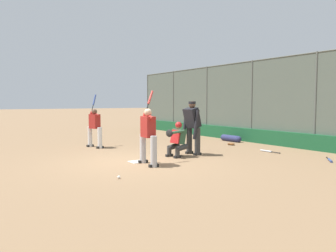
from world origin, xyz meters
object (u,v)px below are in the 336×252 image
(batter_at_plate, at_px, (148,134))
(batter_on_deck, at_px, (95,127))
(fielding_glove_on_dirt, at_px, (231,144))
(spare_bat_near_backstop, at_px, (330,160))
(catcher_behind_plate, at_px, (177,139))
(baseball_loose, at_px, (119,177))
(spare_bat_by_padding, at_px, (268,151))
(equipment_bag_dugout_side, at_px, (231,138))
(umpire_home, at_px, (192,126))

(batter_at_plate, distance_m, batter_on_deck, 4.27)
(batter_on_deck, distance_m, fielding_glove_on_dirt, 5.62)
(spare_bat_near_backstop, height_order, fielding_glove_on_dirt, fielding_glove_on_dirt)
(batter_at_plate, bearing_deg, batter_on_deck, 4.29)
(batter_at_plate, xyz_separation_m, spare_bat_near_backstop, (-2.57, -4.88, -0.84))
(catcher_behind_plate, bearing_deg, batter_at_plate, 106.70)
(catcher_behind_plate, height_order, baseball_loose, catcher_behind_plate)
(batter_at_plate, xyz_separation_m, catcher_behind_plate, (0.67, -1.48, -0.28))
(catcher_behind_plate, relative_size, fielding_glove_on_dirt, 3.85)
(spare_bat_near_backstop, distance_m, fielding_glove_on_dirt, 4.33)
(spare_bat_by_padding, relative_size, equipment_bag_dugout_side, 0.70)
(batter_at_plate, height_order, batter_on_deck, batter_at_plate)
(batter_on_deck, xyz_separation_m, spare_bat_by_padding, (-4.60, -4.70, -0.80))
(spare_bat_near_backstop, relative_size, spare_bat_by_padding, 0.79)
(spare_bat_by_padding, relative_size, fielding_glove_on_dirt, 2.86)
(baseball_loose, bearing_deg, spare_bat_near_backstop, -103.21)
(batter_at_plate, bearing_deg, catcher_behind_plate, -60.37)
(catcher_behind_plate, xyz_separation_m, spare_bat_by_padding, (-1.01, -3.28, -0.56))
(fielding_glove_on_dirt, relative_size, equipment_bag_dugout_side, 0.24)
(catcher_behind_plate, xyz_separation_m, spare_bat_near_backstop, (-3.25, -3.39, -0.56))
(batter_at_plate, height_order, umpire_home, batter_at_plate)
(batter_at_plate, bearing_deg, fielding_glove_on_dirt, -65.57)
(batter_on_deck, xyz_separation_m, spare_bat_near_backstop, (-6.84, -4.81, -0.80))
(spare_bat_near_backstop, distance_m, equipment_bag_dugout_side, 5.40)
(spare_bat_by_padding, height_order, fielding_glove_on_dirt, fielding_glove_on_dirt)
(umpire_home, bearing_deg, catcher_behind_plate, 94.44)
(spare_bat_near_backstop, height_order, spare_bat_by_padding, same)
(batter_on_deck, bearing_deg, umpire_home, -161.40)
(spare_bat_by_padding, bearing_deg, fielding_glove_on_dirt, -7.49)
(umpire_home, distance_m, equipment_bag_dugout_side, 4.33)
(umpire_home, distance_m, baseball_loose, 4.17)
(batter_at_plate, distance_m, spare_bat_near_backstop, 5.58)
(equipment_bag_dugout_side, bearing_deg, batter_on_deck, 75.23)
(spare_bat_near_backstop, relative_size, equipment_bag_dugout_side, 0.55)
(batter_on_deck, height_order, fielding_glove_on_dirt, batter_on_deck)
(umpire_home, bearing_deg, batter_at_plate, 106.87)
(catcher_behind_plate, relative_size, baseball_loose, 15.53)
(umpire_home, bearing_deg, spare_bat_by_padding, -115.08)
(umpire_home, xyz_separation_m, batter_on_deck, (3.51, 2.12, -0.16))
(spare_bat_near_backstop, height_order, equipment_bag_dugout_side, equipment_bag_dugout_side)
(fielding_glove_on_dirt, bearing_deg, batter_on_deck, 63.16)
(spare_bat_by_padding, relative_size, baseball_loose, 11.52)
(batter_at_plate, relative_size, umpire_home, 1.17)
(catcher_behind_plate, xyz_separation_m, equipment_bag_dugout_side, (2.04, -4.47, -0.45))
(catcher_behind_plate, distance_m, spare_bat_near_backstop, 4.73)
(batter_at_plate, bearing_deg, spare_bat_near_backstop, -112.61)
(catcher_behind_plate, bearing_deg, batter_on_deck, 13.77)
(batter_at_plate, distance_m, catcher_behind_plate, 1.65)
(catcher_behind_plate, height_order, spare_bat_near_backstop, catcher_behind_plate)
(baseball_loose, bearing_deg, equipment_bag_dugout_side, -62.73)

